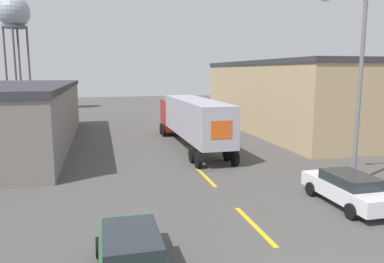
% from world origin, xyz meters
% --- Properties ---
extents(road_centerline, '(0.20, 17.20, 0.01)m').
position_xyz_m(road_centerline, '(0.00, 5.37, 0.00)').
color(road_centerline, gold).
rests_on(road_centerline, ground_plane).
extents(warehouse_right, '(12.97, 23.61, 6.72)m').
position_xyz_m(warehouse_right, '(14.26, 26.09, 3.36)').
color(warehouse_right, tan).
rests_on(warehouse_right, ground_plane).
extents(semi_truck, '(2.78, 14.54, 3.73)m').
position_xyz_m(semi_truck, '(1.17, 20.40, 2.26)').
color(semi_truck, '#B21919').
rests_on(semi_truck, ground_plane).
extents(parked_car_right_near, '(1.97, 4.69, 1.41)m').
position_xyz_m(parked_car_right_near, '(4.80, 6.46, 0.75)').
color(parked_car_right_near, silver).
rests_on(parked_car_right_near, ground_plane).
extents(parked_car_left_near, '(1.97, 4.69, 1.41)m').
position_xyz_m(parked_car_left_near, '(-4.80, 2.79, 0.75)').
color(parked_car_left_near, '#2D5B38').
rests_on(parked_car_left_near, ground_plane).
extents(water_tower, '(4.45, 4.45, 16.26)m').
position_xyz_m(water_tower, '(-16.91, 51.98, 13.64)').
color(water_tower, '#47474C').
rests_on(water_tower, ground_plane).
extents(street_lamp, '(2.59, 0.32, 9.35)m').
position_xyz_m(street_lamp, '(6.85, 9.16, 5.35)').
color(street_lamp, slate).
rests_on(street_lamp, ground_plane).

